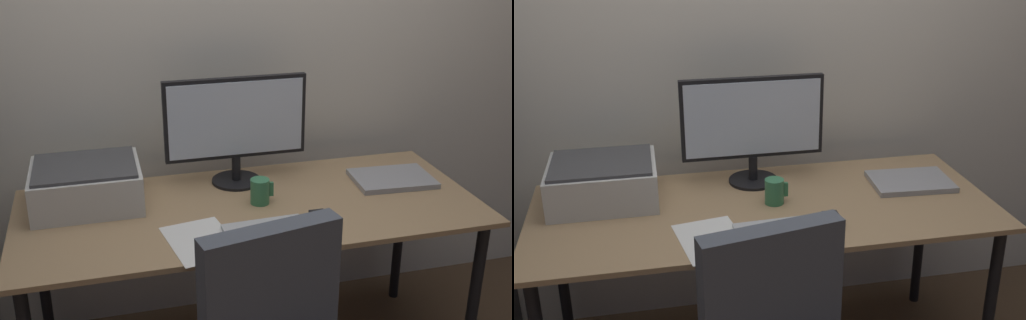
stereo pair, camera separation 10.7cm
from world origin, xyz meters
TOP-DOWN VIEW (x-y plane):
  - back_wall at (0.00, 0.54)m, footprint 6.40×0.10m
  - desk at (0.00, 0.00)m, footprint 1.74×0.74m
  - monitor at (-0.00, 0.23)m, footprint 0.57×0.20m
  - keyboard at (0.00, -0.21)m, footprint 0.29×0.12m
  - mouse at (0.21, -0.20)m, footprint 0.06×0.10m
  - coffee_mug at (0.04, 0.01)m, footprint 0.09×0.07m
  - laptop at (0.62, 0.07)m, footprint 0.33×0.25m
  - printer at (-0.59, 0.17)m, footprint 0.40×0.34m
  - paper_sheet at (-0.23, -0.22)m, footprint 0.26×0.33m

SIDE VIEW (x-z plane):
  - desk at x=0.00m, z-range 0.29..1.03m
  - paper_sheet at x=-0.23m, z-range 0.74..0.74m
  - keyboard at x=0.00m, z-range 0.74..0.76m
  - laptop at x=0.62m, z-range 0.74..0.76m
  - mouse at x=0.21m, z-range 0.74..0.77m
  - coffee_mug at x=0.04m, z-range 0.74..0.84m
  - printer at x=-0.59m, z-range 0.74..0.90m
  - monitor at x=0.00m, z-range 0.77..1.21m
  - back_wall at x=0.00m, z-range 0.00..2.60m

